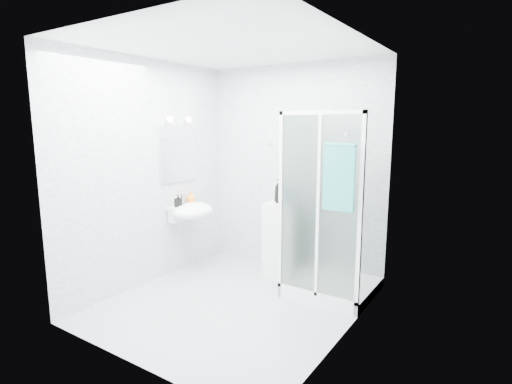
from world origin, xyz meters
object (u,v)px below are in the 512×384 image
Objects in this scene: wall_basin at (191,211)px; hand_towel at (339,176)px; soap_dispenser_black at (178,201)px; shampoo_bottle_a at (279,191)px; soap_dispenser_orange at (191,197)px; storage_cabinet at (282,239)px; shampoo_bottle_b at (287,194)px; shower_enclosure at (323,254)px.

hand_towel reaches higher than wall_basin.
soap_dispenser_black reaches higher than wall_basin.
shampoo_bottle_a is 1.16m from soap_dispenser_orange.
storage_cabinet is at bearing 29.41° from wall_basin.
shampoo_bottle_a is 1.85× the size of soap_dispenser_black.
hand_towel is 4.09× the size of soap_dispenser_black.
shampoo_bottle_a is at bearing 20.68° from soap_dispenser_orange.
shampoo_bottle_a is at bearing 148.22° from hand_towel.
shampoo_bottle_a is 1.24m from soap_dispenser_black.
soap_dispenser_orange is (-1.08, -0.41, -0.12)m from shampoo_bottle_a.
shampoo_bottle_a is (0.95, 0.54, 0.27)m from wall_basin.
shampoo_bottle_a is 1.87× the size of soap_dispenser_orange.
soap_dispenser_black is (-1.14, -0.70, -0.10)m from shampoo_bottle_b.
shampoo_bottle_b is at bearing 158.10° from shower_enclosure.
hand_towel is at bearing -37.90° from storage_cabinet.
storage_cabinet is at bearing 176.67° from shampoo_bottle_b.
shower_enclosure is at bearing -24.41° from storage_cabinet.
storage_cabinet is at bearing 20.88° from soap_dispenser_orange.
wall_basin is 1.22m from shampoo_bottle_b.
shower_enclosure is at bearing -21.90° from shampoo_bottle_b.
soap_dispenser_orange is at bearing -159.32° from shampoo_bottle_a.
soap_dispenser_black is (-1.73, -0.46, 0.49)m from shower_enclosure.
shower_enclosure is 1.07m from hand_towel.
soap_dispenser_orange is (-1.78, -0.18, 0.49)m from shower_enclosure.
shampoo_bottle_a reaches higher than soap_dispenser_black.
shampoo_bottle_b is at bearing 144.58° from hand_towel.
wall_basin is 0.23m from soap_dispenser_orange.
storage_cabinet is (-0.66, 0.24, 0.01)m from shower_enclosure.
shower_enclosure is 12.77× the size of soap_dispenser_orange.
shower_enclosure is 0.71m from storage_cabinet.
hand_towel is 2.14m from soap_dispenser_orange.
shampoo_bottle_b is (-0.60, 0.24, 0.59)m from shower_enclosure.
storage_cabinet is at bearing 33.34° from soap_dispenser_black.
hand_towel is at bearing -6.00° from soap_dispenser_orange.
wall_basin is 1.13m from shampoo_bottle_a.
shampoo_bottle_b reaches higher than soap_dispenser_black.
storage_cabinet is 5.79× the size of soap_dispenser_black.
shampoo_bottle_b is 1.34m from soap_dispenser_black.
hand_towel is (0.97, -0.64, 0.93)m from storage_cabinet.
storage_cabinet is 5.87× the size of soap_dispenser_orange.
hand_towel is at bearing -52.75° from shower_enclosure.
shampoo_bottle_b is at bearing -7.56° from storage_cabinet.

